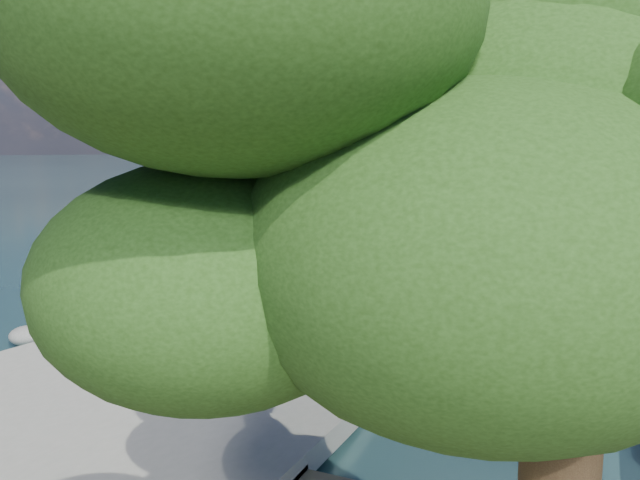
{
  "coord_description": "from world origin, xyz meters",
  "views": [
    {
      "loc": [
        9.39,
        -15.32,
        5.96
      ],
      "look_at": [
        -0.13,
        6.0,
        2.61
      ],
      "focal_mm": 35.0,
      "sensor_mm": 36.0,
      "label": 1
    }
  ],
  "objects_px": {
    "soldier": "(152,287)",
    "landing_craft": "(436,236)",
    "military_truck": "(350,260)",
    "overhang_tree": "(510,193)"
  },
  "relations": [
    {
      "from": "military_truck",
      "to": "soldier",
      "type": "bearing_deg",
      "value": -150.93
    },
    {
      "from": "landing_craft",
      "to": "soldier",
      "type": "distance_m",
      "value": 21.07
    },
    {
      "from": "landing_craft",
      "to": "military_truck",
      "type": "height_order",
      "value": "landing_craft"
    },
    {
      "from": "soldier",
      "to": "landing_craft",
      "type": "bearing_deg",
      "value": 59.01
    },
    {
      "from": "landing_craft",
      "to": "soldier",
      "type": "bearing_deg",
      "value": -101.9
    },
    {
      "from": "landing_craft",
      "to": "overhang_tree",
      "type": "xyz_separation_m",
      "value": [
        8.15,
        -31.5,
        4.76
      ]
    },
    {
      "from": "overhang_tree",
      "to": "soldier",
      "type": "bearing_deg",
      "value": 139.35
    },
    {
      "from": "landing_craft",
      "to": "military_truck",
      "type": "xyz_separation_m",
      "value": [
        1.18,
        -17.23,
        1.4
      ]
    },
    {
      "from": "landing_craft",
      "to": "military_truck",
      "type": "bearing_deg",
      "value": -85.35
    },
    {
      "from": "overhang_tree",
      "to": "military_truck",
      "type": "bearing_deg",
      "value": 116.02
    }
  ]
}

